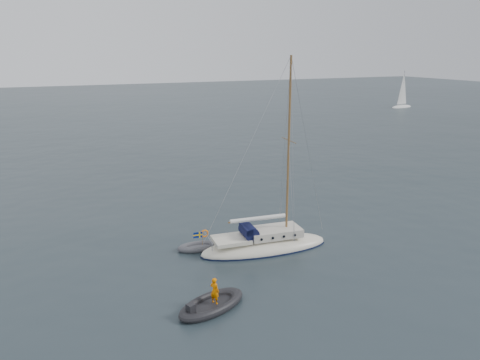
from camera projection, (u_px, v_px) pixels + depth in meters
name	position (u px, v px, depth m)	size (l,w,h in m)	color
ground	(272.00, 244.00, 29.83)	(300.00, 300.00, 0.00)	black
sailboat	(265.00, 235.00, 28.76)	(8.57, 2.57, 12.20)	beige
dinghy	(199.00, 247.00, 28.94)	(2.67, 1.21, 0.38)	#545459
rib	(212.00, 304.00, 22.32)	(3.79, 1.72, 1.54)	black
distant_yacht_b	(403.00, 91.00, 99.55)	(6.18, 3.30, 8.19)	silver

